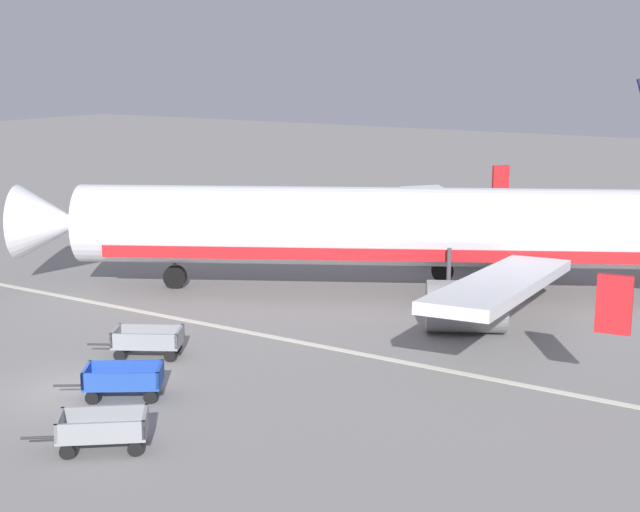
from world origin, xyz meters
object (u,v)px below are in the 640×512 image
at_px(airplane, 415,229).
at_px(baggage_cart_second_in_row, 123,380).
at_px(baggage_cart_nearest, 102,430).
at_px(baggage_cart_third_in_row, 148,341).

distance_m(airplane, baggage_cart_second_in_row, 18.14).
relative_size(baggage_cart_nearest, baggage_cart_second_in_row, 0.97).
xyz_separation_m(baggage_cart_nearest, baggage_cart_third_in_row, (-4.80, 7.06, 0.00)).
distance_m(baggage_cart_second_in_row, baggage_cart_third_in_row, 4.35).
bearing_deg(baggage_cart_nearest, baggage_cart_third_in_row, 124.20).
relative_size(baggage_cart_second_in_row, baggage_cart_third_in_row, 0.97).
xyz_separation_m(airplane, baggage_cart_second_in_row, (-1.55, -17.91, -2.45)).
relative_size(airplane, baggage_cart_nearest, 10.72).
relative_size(airplane, baggage_cart_third_in_row, 10.03).
xyz_separation_m(baggage_cart_nearest, baggage_cart_second_in_row, (-2.48, 3.39, 0.00)).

